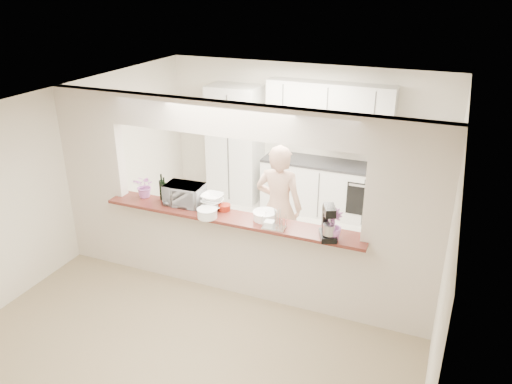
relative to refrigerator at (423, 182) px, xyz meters
The scene contains 19 objects.
floor 3.46m from the refrigerator, 127.72° to the right, with size 6.00×6.00×0.00m, color gray.
tile_overlay 2.48m from the refrigerator, 151.78° to the right, with size 5.00×2.90×0.01m, color beige.
partition 3.41m from the refrigerator, 127.72° to the right, with size 5.00×0.15×2.50m.
bar_counter 3.37m from the refrigerator, 127.68° to the right, with size 3.40×0.38×1.09m.
kitchen_cabinets 2.24m from the refrigerator, behind, with size 3.15×0.62×2.25m.
refrigerator is the anchor object (origin of this frame).
flower_left 4.26m from the refrigerator, 142.18° to the right, with size 0.28×0.24×0.31m, color pink.
wine_bottle_a 4.05m from the refrigerator, 140.23° to the right, with size 0.07×0.07×0.36m.
wine_bottle_b 4.02m from the refrigerator, 139.57° to the right, with size 0.07×0.07×0.33m.
toaster_oven 3.80m from the refrigerator, 136.61° to the right, with size 0.49×0.33×0.27m, color #A8A8AD.
serving_bowls 3.52m from the refrigerator, 132.11° to the right, with size 0.27×0.27×0.20m, color white.
plate_stack_a 3.67m from the refrigerator, 129.00° to the right, with size 0.25×0.25×0.12m.
plate_stack_b 3.10m from the refrigerator, 121.89° to the right, with size 0.30×0.30×0.10m.
red_bowl 3.39m from the refrigerator, 130.56° to the right, with size 0.16×0.16×0.07m, color maroon.
tan_bowl 3.10m from the refrigerator, 122.28° to the right, with size 0.14×0.14×0.07m, color beige.
utensil_caddy 3.17m from the refrigerator, 117.31° to the right, with size 0.27×0.17×0.25m.
stand_mixer 2.93m from the refrigerator, 106.11° to the right, with size 0.26×0.31×0.40m.
flower_right 2.93m from the refrigerator, 105.00° to the right, with size 0.20×0.20×0.36m, color #BE73D6.
person 2.53m from the refrigerator, 133.02° to the right, with size 0.65×0.43×1.79m, color #D2A289.
Camera 1 is at (2.39, -5.03, 3.79)m, focal length 35.00 mm.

